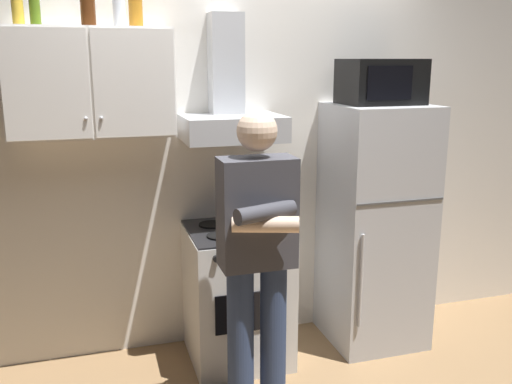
{
  "coord_description": "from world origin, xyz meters",
  "views": [
    {
      "loc": [
        -0.88,
        -2.92,
        1.88
      ],
      "look_at": [
        0.0,
        0.0,
        1.15
      ],
      "focal_mm": 39.1,
      "sensor_mm": 36.0,
      "label": 1
    }
  ],
  "objects_px": {
    "refrigerator": "(375,226)",
    "bottle_vodka_clear": "(119,1)",
    "range_hood": "(230,107)",
    "bottle_liquor_amber": "(135,3)",
    "bottle_olive_oil": "(34,0)",
    "bottle_rum_dark": "(87,2)",
    "microwave": "(381,82)",
    "bottle_spice_jar": "(18,12)",
    "upper_cabinet": "(91,83)",
    "person_standing": "(257,257)",
    "stove_oven": "(237,294)"
  },
  "relations": [
    {
      "from": "microwave",
      "to": "bottle_spice_jar",
      "type": "bearing_deg",
      "value": 177.47
    },
    {
      "from": "refrigerator",
      "to": "bottle_vodka_clear",
      "type": "xyz_separation_m",
      "value": [
        -1.57,
        0.13,
        1.39
      ]
    },
    {
      "from": "bottle_rum_dark",
      "to": "bottle_spice_jar",
      "type": "xyz_separation_m",
      "value": [
        -0.35,
        0.0,
        -0.06
      ]
    },
    {
      "from": "bottle_liquor_amber",
      "to": "person_standing",
      "type": "bearing_deg",
      "value": -57.94
    },
    {
      "from": "upper_cabinet",
      "to": "microwave",
      "type": "height_order",
      "value": "upper_cabinet"
    },
    {
      "from": "range_hood",
      "to": "bottle_olive_oil",
      "type": "bearing_deg",
      "value": 179.96
    },
    {
      "from": "bottle_liquor_amber",
      "to": "bottle_spice_jar",
      "type": "bearing_deg",
      "value": -175.16
    },
    {
      "from": "bottle_liquor_amber",
      "to": "bottle_vodka_clear",
      "type": "relative_size",
      "value": 0.97
    },
    {
      "from": "person_standing",
      "to": "bottle_vodka_clear",
      "type": "relative_size",
      "value": 5.59
    },
    {
      "from": "refrigerator",
      "to": "bottle_spice_jar",
      "type": "height_order",
      "value": "bottle_spice_jar"
    },
    {
      "from": "range_hood",
      "to": "bottle_vodka_clear",
      "type": "bearing_deg",
      "value": 179.29
    },
    {
      "from": "range_hood",
      "to": "bottle_liquor_amber",
      "type": "relative_size",
      "value": 2.64
    },
    {
      "from": "microwave",
      "to": "bottle_olive_oil",
      "type": "distance_m",
      "value": 2.06
    },
    {
      "from": "bottle_spice_jar",
      "to": "bottle_olive_oil",
      "type": "distance_m",
      "value": 0.11
    },
    {
      "from": "microwave",
      "to": "bottle_spice_jar",
      "type": "height_order",
      "value": "bottle_spice_jar"
    },
    {
      "from": "upper_cabinet",
      "to": "stove_oven",
      "type": "distance_m",
      "value": 1.55
    },
    {
      "from": "bottle_liquor_amber",
      "to": "bottle_olive_oil",
      "type": "distance_m",
      "value": 0.53
    },
    {
      "from": "range_hood",
      "to": "bottle_rum_dark",
      "type": "height_order",
      "value": "bottle_rum_dark"
    },
    {
      "from": "person_standing",
      "to": "bottle_rum_dark",
      "type": "bearing_deg",
      "value": 135.95
    },
    {
      "from": "bottle_rum_dark",
      "to": "bottle_liquor_amber",
      "type": "bearing_deg",
      "value": 11.66
    },
    {
      "from": "stove_oven",
      "to": "bottle_vodka_clear",
      "type": "relative_size",
      "value": 2.98
    },
    {
      "from": "bottle_liquor_amber",
      "to": "bottle_rum_dark",
      "type": "height_order",
      "value": "bottle_liquor_amber"
    },
    {
      "from": "microwave",
      "to": "bottle_vodka_clear",
      "type": "height_order",
      "value": "bottle_vodka_clear"
    },
    {
      "from": "person_standing",
      "to": "bottle_rum_dark",
      "type": "xyz_separation_m",
      "value": [
        -0.74,
        0.72,
        1.28
      ]
    },
    {
      "from": "person_standing",
      "to": "bottle_spice_jar",
      "type": "xyz_separation_m",
      "value": [
        -1.09,
        0.72,
        1.22
      ]
    },
    {
      "from": "upper_cabinet",
      "to": "bottle_spice_jar",
      "type": "xyz_separation_m",
      "value": [
        -0.34,
        -0.01,
        0.37
      ]
    },
    {
      "from": "bottle_olive_oil",
      "to": "refrigerator",
      "type": "bearing_deg",
      "value": -3.61
    },
    {
      "from": "stove_oven",
      "to": "upper_cabinet",
      "type": "bearing_deg",
      "value": 171.1
    },
    {
      "from": "stove_oven",
      "to": "microwave",
      "type": "relative_size",
      "value": 1.82
    },
    {
      "from": "bottle_liquor_amber",
      "to": "bottle_vodka_clear",
      "type": "xyz_separation_m",
      "value": [
        -0.09,
        -0.03,
        0.0
      ]
    },
    {
      "from": "bottle_olive_oil",
      "to": "range_hood",
      "type": "bearing_deg",
      "value": -0.04
    },
    {
      "from": "stove_oven",
      "to": "range_hood",
      "type": "height_order",
      "value": "range_hood"
    },
    {
      "from": "microwave",
      "to": "bottle_rum_dark",
      "type": "bearing_deg",
      "value": 177.0
    },
    {
      "from": "refrigerator",
      "to": "bottle_vodka_clear",
      "type": "relative_size",
      "value": 5.45
    },
    {
      "from": "stove_oven",
      "to": "bottle_rum_dark",
      "type": "xyz_separation_m",
      "value": [
        -0.79,
        0.11,
        1.74
      ]
    },
    {
      "from": "upper_cabinet",
      "to": "bottle_spice_jar",
      "type": "relative_size",
      "value": 6.1
    },
    {
      "from": "microwave",
      "to": "bottle_vodka_clear",
      "type": "relative_size",
      "value": 1.64
    },
    {
      "from": "bottle_liquor_amber",
      "to": "bottle_rum_dark",
      "type": "distance_m",
      "value": 0.26
    },
    {
      "from": "bottle_rum_dark",
      "to": "bottle_vodka_clear",
      "type": "relative_size",
      "value": 0.91
    },
    {
      "from": "bottle_vodka_clear",
      "to": "microwave",
      "type": "bearing_deg",
      "value": -4.19
    },
    {
      "from": "stove_oven",
      "to": "bottle_spice_jar",
      "type": "relative_size",
      "value": 5.92
    },
    {
      "from": "range_hood",
      "to": "bottle_liquor_amber",
      "type": "bearing_deg",
      "value": 176.04
    },
    {
      "from": "microwave",
      "to": "bottle_liquor_amber",
      "type": "bearing_deg",
      "value": 174.43
    },
    {
      "from": "upper_cabinet",
      "to": "person_standing",
      "type": "bearing_deg",
      "value": -44.26
    },
    {
      "from": "stove_oven",
      "to": "bottle_vodka_clear",
      "type": "xyz_separation_m",
      "value": [
        -0.62,
        0.13,
        1.76
      ]
    },
    {
      "from": "stove_oven",
      "to": "microwave",
      "type": "distance_m",
      "value": 1.62
    },
    {
      "from": "bottle_spice_jar",
      "to": "bottle_vodka_clear",
      "type": "xyz_separation_m",
      "value": [
        0.52,
        0.02,
        0.07
      ]
    },
    {
      "from": "bottle_olive_oil",
      "to": "upper_cabinet",
      "type": "bearing_deg",
      "value": -0.45
    },
    {
      "from": "bottle_liquor_amber",
      "to": "bottle_olive_oil",
      "type": "height_order",
      "value": "bottle_liquor_amber"
    },
    {
      "from": "upper_cabinet",
      "to": "range_hood",
      "type": "height_order",
      "value": "range_hood"
    }
  ]
}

